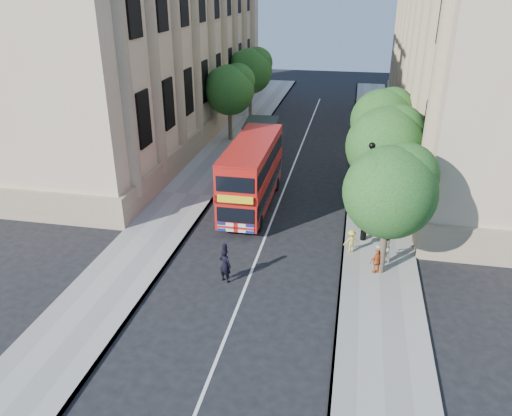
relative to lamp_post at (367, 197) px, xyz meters
The scene contains 17 objects.
ground 8.20m from the lamp_post, 129.81° to the right, with size 120.00×120.00×0.00m, color black.
pavement_right 4.75m from the lamp_post, 79.38° to the left, with size 3.50×80.00×0.12m, color gray.
pavement_left 11.73m from the lamp_post, 159.59° to the left, with size 3.50×80.00×0.12m, color gray.
building_right 21.06m from the lamp_post, 63.95° to the left, with size 12.00×38.00×18.00m, color tan.
building_left 26.82m from the lamp_post, 136.25° to the left, with size 12.00×38.00×18.00m, color tan.
tree_right_near 3.54m from the lamp_post, 74.15° to the right, with size 4.00×4.00×6.08m.
tree_right_mid 3.70m from the lamp_post, 74.48° to the left, with size 4.20×4.20×6.37m.
tree_right_far 9.25m from the lamp_post, 84.67° to the left, with size 4.00×4.00×6.15m.
tree_left_far 19.52m from the lamp_post, 124.35° to the left, with size 4.00×4.00×6.30m.
tree_left_back 26.51m from the lamp_post, 114.51° to the left, with size 4.20×4.20×6.65m.
lamp_post is the anchor object (origin of this frame).
double_decker_bus 7.20m from the lamp_post, 154.10° to the left, with size 2.29×8.41×3.87m.
box_van 12.45m from the lamp_post, 126.23° to the left, with size 2.61×5.65×3.16m.
police_constable 7.97m from the lamp_post, 140.06° to the right, with size 0.59×0.39×1.62m, color black.
woman_pedestrian 2.80m from the lamp_post, 67.81° to the right, with size 0.80×0.63×1.65m, color silver.
child_a 3.68m from the lamp_post, 79.58° to the right, with size 0.69×0.29×1.17m, color #D25B25.
child_b 2.37m from the lamp_post, 113.04° to the right, with size 0.75×0.43×1.16m, color gold.
Camera 1 is at (4.09, -17.25, 12.15)m, focal length 35.00 mm.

